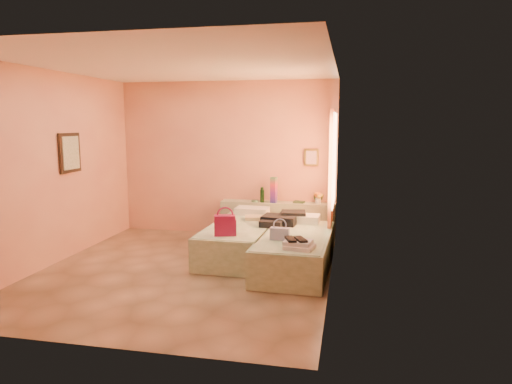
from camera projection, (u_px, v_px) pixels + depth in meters
ground at (186, 271)px, 6.39m from camera, size 4.50×4.50×0.00m
room_walls at (210, 141)px, 6.63m from camera, size 4.02×4.51×2.81m
headboard_ledge at (278, 220)px, 8.18m from camera, size 2.05×0.30×0.65m
bed_left at (241, 240)px, 7.07m from camera, size 0.96×2.03×0.50m
bed_right at (296, 252)px, 6.44m from camera, size 0.96×2.03×0.50m
water_bottle at (262, 195)px, 8.10m from camera, size 0.09×0.09×0.26m
rainbow_box at (274, 190)px, 8.04m from camera, size 0.12×0.12×0.46m
small_dish at (255, 201)px, 8.16m from camera, size 0.16×0.16×0.03m
green_book at (299, 202)px, 8.06m from camera, size 0.21×0.17×0.03m
flower_vase at (318, 197)px, 7.99m from camera, size 0.19×0.19×0.24m
magenta_handbag at (225, 225)px, 6.34m from camera, size 0.34×0.25×0.29m
khaki_garment at (255, 218)px, 7.39m from camera, size 0.37×0.33×0.06m
clothes_pile at (283, 219)px, 7.04m from camera, size 0.58×0.58×0.17m
blue_handbag at (280, 234)px, 6.10m from camera, size 0.26×0.12×0.16m
towel_stack at (299, 245)px, 5.67m from camera, size 0.40×0.36×0.10m
sandal_pair at (295, 239)px, 5.68m from camera, size 0.28×0.32×0.03m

